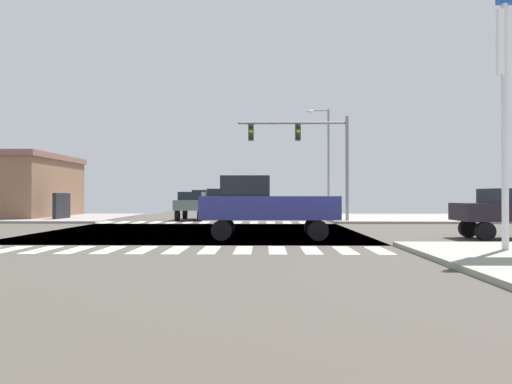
% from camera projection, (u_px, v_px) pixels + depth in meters
% --- Properties ---
extents(ground, '(90.00, 90.00, 0.05)m').
position_uv_depth(ground, '(201.00, 232.00, 21.28)').
color(ground, '#454139').
extents(sidewalk_corner_ne, '(12.00, 12.00, 0.14)m').
position_uv_depth(sidewalk_corner_ne, '(409.00, 218.00, 33.05)').
color(sidewalk_corner_ne, gray).
rests_on(sidewalk_corner_ne, ground).
extents(sidewalk_corner_nw, '(12.00, 12.00, 0.14)m').
position_uv_depth(sidewalk_corner_nw, '(41.00, 218.00, 33.51)').
color(sidewalk_corner_nw, gray).
rests_on(sidewalk_corner_nw, ground).
extents(crosswalk_near, '(13.50, 2.00, 0.01)m').
position_uv_depth(crosswalk_near, '(159.00, 250.00, 13.99)').
color(crosswalk_near, white).
rests_on(crosswalk_near, ground).
extents(crosswalk_far, '(13.50, 2.00, 0.01)m').
position_uv_depth(crosswalk_far, '(213.00, 222.00, 28.59)').
color(crosswalk_far, white).
rests_on(crosswalk_far, ground).
extents(traffic_signal_mast, '(6.67, 0.55, 6.40)m').
position_uv_depth(traffic_signal_mast, '(304.00, 144.00, 28.38)').
color(traffic_signal_mast, gray).
rests_on(traffic_signal_mast, ground).
extents(street_lamp, '(1.78, 0.32, 8.19)m').
position_uv_depth(street_lamp, '(325.00, 153.00, 35.73)').
color(street_lamp, gray).
rests_on(street_lamp, ground).
extents(pickup_farside_1, '(2.00, 5.10, 2.35)m').
position_uv_depth(pickup_farside_1, '(201.00, 199.00, 58.48)').
color(pickup_farside_1, black).
rests_on(pickup_farside_1, ground).
extents(suv_crossing_2, '(1.96, 4.60, 2.34)m').
position_uv_depth(suv_crossing_2, '(217.00, 198.00, 48.34)').
color(suv_crossing_2, black).
rests_on(suv_crossing_2, ground).
extents(pickup_leading_2, '(5.10, 2.00, 2.35)m').
position_uv_depth(pickup_leading_2, '(265.00, 204.00, 17.75)').
color(pickup_leading_2, black).
rests_on(pickup_leading_2, ground).
extents(sedan_trailing_2, '(1.80, 4.30, 1.88)m').
position_uv_depth(sedan_trailing_2, '(192.00, 203.00, 31.77)').
color(sedan_trailing_2, black).
rests_on(sedan_trailing_2, ground).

